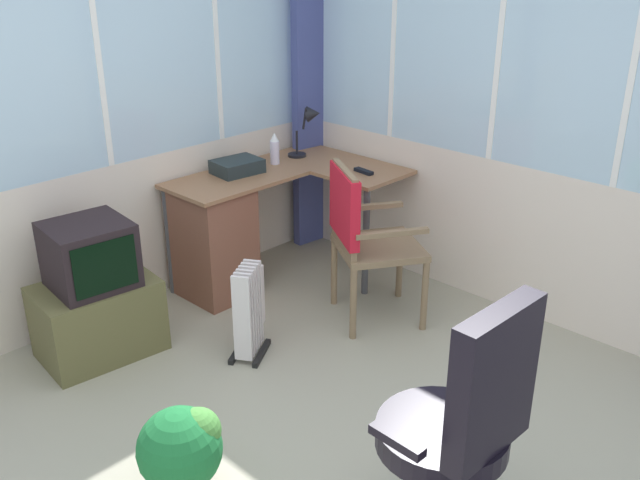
{
  "coord_description": "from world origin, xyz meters",
  "views": [
    {
      "loc": [
        -1.61,
        -1.74,
        2.17
      ],
      "look_at": [
        0.86,
        0.63,
        0.7
      ],
      "focal_mm": 39.45,
      "sensor_mm": 36.0,
      "label": 1
    }
  ],
  "objects_px": {
    "spray_bottle": "(275,149)",
    "tv_remote": "(364,171)",
    "tv_on_stand": "(95,298)",
    "wooden_armchair": "(359,226)",
    "space_heater": "(250,309)",
    "desk_lamp": "(310,123)",
    "paper_tray": "(237,166)",
    "potted_plant": "(182,450)",
    "office_chair": "(464,417)",
    "desk": "(226,232)"
  },
  "relations": [
    {
      "from": "spray_bottle",
      "to": "tv_remote",
      "type": "bearing_deg",
      "value": -64.92
    },
    {
      "from": "spray_bottle",
      "to": "tv_on_stand",
      "type": "bearing_deg",
      "value": -174.55
    },
    {
      "from": "tv_on_stand",
      "to": "wooden_armchair",
      "type": "bearing_deg",
      "value": -31.38
    },
    {
      "from": "wooden_armchair",
      "to": "space_heater",
      "type": "xyz_separation_m",
      "value": [
        -0.71,
        0.18,
        -0.34
      ]
    },
    {
      "from": "desk_lamp",
      "to": "tv_on_stand",
      "type": "bearing_deg",
      "value": -176.46
    },
    {
      "from": "paper_tray",
      "to": "tv_remote",
      "type": "bearing_deg",
      "value": -45.98
    },
    {
      "from": "potted_plant",
      "to": "office_chair",
      "type": "bearing_deg",
      "value": -57.65
    },
    {
      "from": "desk_lamp",
      "to": "office_chair",
      "type": "height_order",
      "value": "desk_lamp"
    },
    {
      "from": "paper_tray",
      "to": "office_chair",
      "type": "xyz_separation_m",
      "value": [
        -0.96,
        -2.39,
        -0.21
      ]
    },
    {
      "from": "office_chair",
      "to": "tv_remote",
      "type": "bearing_deg",
      "value": 49.4
    },
    {
      "from": "desk",
      "to": "desk_lamp",
      "type": "distance_m",
      "value": 0.99
    },
    {
      "from": "wooden_armchair",
      "to": "desk",
      "type": "bearing_deg",
      "value": 109.16
    },
    {
      "from": "spray_bottle",
      "to": "space_heater",
      "type": "bearing_deg",
      "value": -140.26
    },
    {
      "from": "desk",
      "to": "wooden_armchair",
      "type": "distance_m",
      "value": 0.95
    },
    {
      "from": "tv_remote",
      "to": "paper_tray",
      "type": "xyz_separation_m",
      "value": [
        -0.58,
        0.6,
        0.03
      ]
    },
    {
      "from": "tv_remote",
      "to": "space_heater",
      "type": "distance_m",
      "value": 1.29
    },
    {
      "from": "potted_plant",
      "to": "spray_bottle",
      "type": "bearing_deg",
      "value": 37.7
    },
    {
      "from": "tv_remote",
      "to": "desk",
      "type": "bearing_deg",
      "value": 153.47
    },
    {
      "from": "spray_bottle",
      "to": "potted_plant",
      "type": "relative_size",
      "value": 0.48
    },
    {
      "from": "paper_tray",
      "to": "office_chair",
      "type": "height_order",
      "value": "office_chair"
    },
    {
      "from": "desk",
      "to": "desk_lamp",
      "type": "height_order",
      "value": "desk_lamp"
    },
    {
      "from": "wooden_armchair",
      "to": "space_heater",
      "type": "distance_m",
      "value": 0.81
    },
    {
      "from": "tv_remote",
      "to": "tv_on_stand",
      "type": "xyz_separation_m",
      "value": [
        -1.76,
        0.43,
        -0.42
      ]
    },
    {
      "from": "desk",
      "to": "spray_bottle",
      "type": "height_order",
      "value": "spray_bottle"
    },
    {
      "from": "desk_lamp",
      "to": "wooden_armchair",
      "type": "bearing_deg",
      "value": -119.19
    },
    {
      "from": "spray_bottle",
      "to": "office_chair",
      "type": "height_order",
      "value": "office_chair"
    },
    {
      "from": "tv_remote",
      "to": "spray_bottle",
      "type": "xyz_separation_m",
      "value": [
        -0.27,
        0.57,
        0.09
      ]
    },
    {
      "from": "office_chair",
      "to": "potted_plant",
      "type": "height_order",
      "value": "office_chair"
    },
    {
      "from": "tv_on_stand",
      "to": "potted_plant",
      "type": "xyz_separation_m",
      "value": [
        -0.36,
        -1.29,
        -0.09
      ]
    },
    {
      "from": "tv_on_stand",
      "to": "space_heater",
      "type": "height_order",
      "value": "tv_on_stand"
    },
    {
      "from": "desk",
      "to": "space_heater",
      "type": "bearing_deg",
      "value": -120.12
    },
    {
      "from": "office_chair",
      "to": "space_heater",
      "type": "xyz_separation_m",
      "value": [
        0.36,
        1.61,
        -0.32
      ]
    },
    {
      "from": "space_heater",
      "to": "potted_plant",
      "type": "height_order",
      "value": "space_heater"
    },
    {
      "from": "desk",
      "to": "tv_remote",
      "type": "distance_m",
      "value": 0.99
    },
    {
      "from": "tv_remote",
      "to": "spray_bottle",
      "type": "bearing_deg",
      "value": 122.12
    },
    {
      "from": "tv_on_stand",
      "to": "paper_tray",
      "type": "bearing_deg",
      "value": 8.15
    },
    {
      "from": "desk_lamp",
      "to": "space_heater",
      "type": "height_order",
      "value": "desk_lamp"
    },
    {
      "from": "desk_lamp",
      "to": "office_chair",
      "type": "relative_size",
      "value": 0.34
    },
    {
      "from": "desk_lamp",
      "to": "spray_bottle",
      "type": "distance_m",
      "value": 0.33
    },
    {
      "from": "spray_bottle",
      "to": "wooden_armchair",
      "type": "distance_m",
      "value": 0.99
    },
    {
      "from": "wooden_armchair",
      "to": "tv_on_stand",
      "type": "distance_m",
      "value": 1.55
    },
    {
      "from": "paper_tray",
      "to": "space_heater",
      "type": "bearing_deg",
      "value": -127.39
    },
    {
      "from": "desk",
      "to": "wooden_armchair",
      "type": "xyz_separation_m",
      "value": [
        0.3,
        -0.88,
        0.2
      ]
    },
    {
      "from": "tv_on_stand",
      "to": "space_heater",
      "type": "distance_m",
      "value": 0.85
    },
    {
      "from": "desk_lamp",
      "to": "tv_on_stand",
      "type": "distance_m",
      "value": 1.92
    },
    {
      "from": "spray_bottle",
      "to": "space_heater",
      "type": "height_order",
      "value": "spray_bottle"
    },
    {
      "from": "office_chair",
      "to": "wooden_armchair",
      "type": "bearing_deg",
      "value": 53.07
    },
    {
      "from": "desk_lamp",
      "to": "potted_plant",
      "type": "bearing_deg",
      "value": -147.01
    },
    {
      "from": "tv_remote",
      "to": "wooden_armchair",
      "type": "xyz_separation_m",
      "value": [
        -0.46,
        -0.37,
        -0.15
      ]
    },
    {
      "from": "desk",
      "to": "wooden_armchair",
      "type": "bearing_deg",
      "value": -70.84
    }
  ]
}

